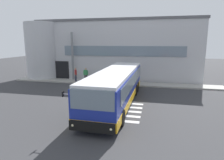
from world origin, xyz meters
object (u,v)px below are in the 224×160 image
(entry_support_column, at_px, (73,56))
(safety_bollard_yellow, at_px, (122,82))
(bus_main_foreground, at_px, (117,87))
(passenger_by_doorway, at_px, (86,74))
(passenger_near_column, at_px, (76,74))

(entry_support_column, relative_size, safety_bollard_yellow, 6.56)
(entry_support_column, bearing_deg, bus_main_foreground, -47.74)
(bus_main_foreground, bearing_deg, safety_bollard_yellow, 95.86)
(bus_main_foreground, bearing_deg, passenger_by_doorway, 126.49)
(bus_main_foreground, height_order, safety_bollard_yellow, bus_main_foreground)
(bus_main_foreground, xyz_separation_m, passenger_by_doorway, (-5.17, 6.98, -0.22))
(entry_support_column, relative_size, passenger_by_doorway, 3.53)
(entry_support_column, height_order, bus_main_foreground, entry_support_column)
(entry_support_column, bearing_deg, passenger_near_column, -53.13)
(passenger_near_column, bearing_deg, safety_bollard_yellow, -7.20)
(entry_support_column, distance_m, passenger_near_column, 2.42)
(entry_support_column, relative_size, bus_main_foreground, 0.49)
(bus_main_foreground, relative_size, passenger_by_doorway, 7.23)
(bus_main_foreground, relative_size, safety_bollard_yellow, 13.45)
(entry_support_column, xyz_separation_m, passenger_near_column, (0.80, -1.07, -2.02))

